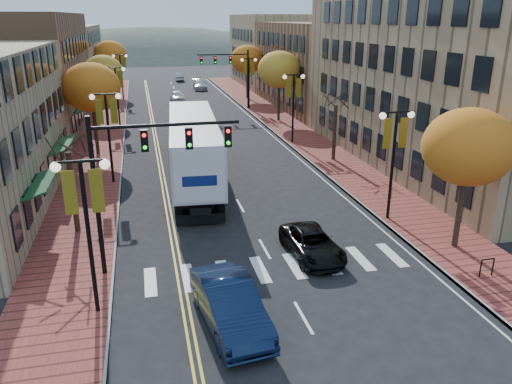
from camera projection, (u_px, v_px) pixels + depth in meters
ground at (288, 291)px, 20.49m from camera, size 200.00×200.00×0.00m
sidewalk_left at (104, 132)px, 48.42m from camera, size 4.00×85.00×0.15m
sidewalk_right at (282, 124)px, 52.25m from camera, size 4.00×85.00×0.15m
building_left_mid at (14, 73)px, 48.13m from camera, size 12.00×24.00×11.00m
building_left_far at (54, 60)px, 71.36m from camera, size 12.00×26.00×9.50m
building_right_near at (470, 62)px, 36.65m from camera, size 15.00×28.00×15.00m
building_right_mid at (336, 65)px, 61.37m from camera, size 15.00×24.00×10.00m
building_right_far at (286, 50)px, 81.43m from camera, size 15.00×20.00×11.00m
tree_left_a at (73, 192)px, 25.18m from camera, size 0.28×0.28×4.20m
tree_left_b at (91, 87)px, 38.83m from camera, size 4.48×4.48×7.21m
tree_left_c at (103, 72)px, 53.66m from camera, size 4.16×4.16×6.69m
tree_left_d at (110, 55)px, 70.02m from camera, size 4.61×4.61×7.42m
tree_right_a at (469, 147)px, 22.57m from camera, size 4.16×4.16×6.69m
tree_right_b at (335, 133)px, 38.21m from camera, size 0.28×0.28×4.20m
tree_right_c at (279, 70)px, 51.85m from camera, size 4.48×4.48×7.21m
tree_right_d at (247, 59)px, 66.61m from camera, size 4.35×4.35×7.00m
lamp_left_a at (85, 208)px, 17.47m from camera, size 1.96×0.36×6.05m
lamp_left_b at (108, 121)px, 32.18m from camera, size 1.96×0.36×6.05m
lamp_left_c at (116, 86)px, 48.72m from camera, size 1.96×0.36×6.05m
lamp_left_d at (121, 68)px, 65.26m from camera, size 1.96×0.36×6.05m
lamp_right_a at (394, 145)px, 26.18m from camera, size 1.96×0.36×6.05m
lamp_right_b at (293, 95)px, 42.72m from camera, size 1.96×0.36×6.05m
lamp_right_c at (249, 73)px, 59.26m from camera, size 1.96×0.36×6.05m
traffic_mast_near at (142, 164)px, 20.45m from camera, size 6.10×0.35×7.00m
traffic_mast_far at (232, 68)px, 58.62m from camera, size 6.10×0.34×7.00m
semi_truck at (193, 142)px, 33.74m from camera, size 4.05×18.01×4.46m
navy_sedan at (230, 305)px, 17.92m from camera, size 2.44×5.38×1.71m
black_suv at (312, 244)px, 23.27m from camera, size 2.26×4.57×1.25m
car_far_white at (177, 96)px, 66.19m from camera, size 1.76×4.19×1.42m
car_far_silver at (200, 85)px, 77.11m from camera, size 2.19×4.92×1.40m
car_far_oncoming at (179, 77)px, 87.37m from camera, size 1.46×3.91×1.28m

